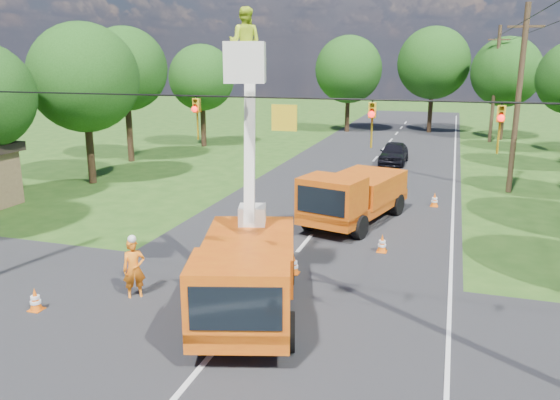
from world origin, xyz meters
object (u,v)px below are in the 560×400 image
(ground_worker, at_px, (134,269))
(traffic_cone_2, at_px, (382,244))
(second_truck, at_px, (353,196))
(pole_right_mid, at_px, (518,99))
(traffic_cone_3, at_px, (35,300))
(traffic_cone_6, at_px, (435,200))
(tree_far_b, at_px, (433,63))
(distant_car, at_px, (394,153))
(tree_left_f, at_px, (202,78))
(traffic_cone_1, at_px, (294,264))
(tree_left_e, at_px, (125,69))
(pole_right_far, at_px, (495,84))
(tree_far_a, at_px, (349,70))
(tree_far_c, at_px, (507,72))
(tree_left_d, at_px, (84,78))
(bucket_truck, at_px, (247,257))

(ground_worker, height_order, traffic_cone_2, ground_worker)
(second_truck, height_order, pole_right_mid, pole_right_mid)
(traffic_cone_3, bearing_deg, traffic_cone_6, 55.76)
(pole_right_mid, xyz_separation_m, tree_far_b, (-5.50, 25.00, 1.70))
(distant_car, bearing_deg, tree_left_f, 169.07)
(traffic_cone_1, height_order, tree_left_f, tree_left_f)
(tree_left_f, bearing_deg, tree_far_b, 40.12)
(distant_car, relative_size, tree_left_e, 0.48)
(pole_right_far, relative_size, tree_far_a, 1.05)
(ground_worker, relative_size, traffic_cone_2, 2.64)
(second_truck, relative_size, tree_far_c, 0.77)
(pole_right_far, xyz_separation_m, tree_left_d, (-23.50, -25.00, 1.02))
(bucket_truck, xyz_separation_m, tree_left_f, (-14.86, 28.54, 3.91))
(distant_car, xyz_separation_m, pole_right_far, (7.05, 13.26, 4.34))
(tree_far_a, bearing_deg, traffic_cone_1, -81.87)
(traffic_cone_1, distance_m, tree_left_e, 25.10)
(tree_far_b, bearing_deg, tree_far_c, -24.78)
(traffic_cone_6, distance_m, tree_left_e, 23.29)
(pole_right_mid, distance_m, pole_right_far, 20.00)
(bucket_truck, bearing_deg, traffic_cone_2, 48.78)
(distant_car, relative_size, traffic_cone_3, 6.31)
(second_truck, bearing_deg, distant_car, 104.35)
(ground_worker, xyz_separation_m, traffic_cone_3, (-2.25, -1.72, -0.58))
(tree_left_f, height_order, tree_far_b, tree_far_b)
(tree_far_c, bearing_deg, pole_right_far, -116.57)
(traffic_cone_2, distance_m, tree_far_b, 37.61)
(traffic_cone_2, relative_size, pole_right_mid, 0.07)
(tree_left_d, bearing_deg, ground_worker, -49.90)
(pole_right_mid, bearing_deg, ground_worker, -123.44)
(bucket_truck, relative_size, pole_right_mid, 0.85)
(tree_left_d, xyz_separation_m, tree_left_f, (0.20, 15.00, -0.44))
(second_truck, xyz_separation_m, traffic_cone_6, (3.38, 4.10, -0.94))
(traffic_cone_3, xyz_separation_m, pole_right_mid, (14.43, 20.16, 4.75))
(traffic_cone_3, height_order, tree_left_e, tree_left_e)
(second_truck, bearing_deg, traffic_cone_1, -82.67)
(traffic_cone_6, bearing_deg, tree_far_c, 79.73)
(pole_right_far, bearing_deg, distant_car, -118.01)
(traffic_cone_1, height_order, traffic_cone_6, same)
(tree_left_f, distance_m, tree_far_a, 16.29)
(distant_car, xyz_separation_m, tree_left_d, (-16.45, -11.74, 5.36))
(ground_worker, relative_size, traffic_cone_6, 2.64)
(second_truck, relative_size, tree_left_d, 0.77)
(distant_car, distance_m, traffic_cone_6, 11.76)
(ground_worker, distance_m, traffic_cone_3, 2.89)
(traffic_cone_3, bearing_deg, pole_right_mid, 54.40)
(bucket_truck, relative_size, traffic_cone_2, 11.93)
(distant_car, bearing_deg, traffic_cone_3, -104.94)
(pole_right_far, relative_size, tree_left_d, 1.08)
(traffic_cone_2, bearing_deg, bucket_truck, -114.81)
(tree_far_b, bearing_deg, traffic_cone_1, -93.62)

